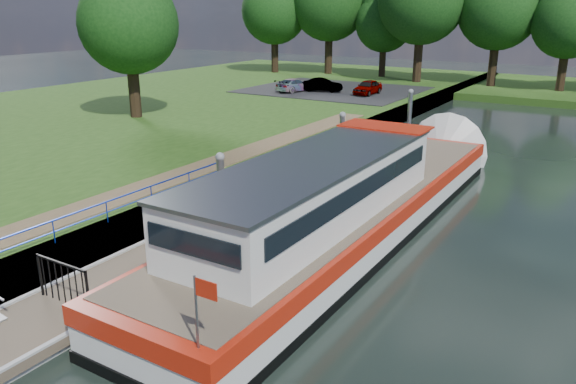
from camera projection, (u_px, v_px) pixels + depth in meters
The scene contains 14 objects.
riverbank at pixel (50, 133), 33.32m from camera, with size 32.00×90.00×0.78m, color #244714.
bank_edge at pixel (266, 170), 25.60m from camera, with size 1.10×90.00×0.78m, color #473D2D.
footpath at pixel (120, 197), 20.74m from camera, with size 1.60×40.00×0.05m, color brown.
carpark at pixel (333, 90), 48.30m from camera, with size 14.00×12.00×0.06m, color black.
blue_fence at pixel (22, 237), 15.71m from camera, with size 0.04×18.04×0.72m.
pontoon at pixel (291, 196), 22.78m from camera, with size 2.50×30.00×0.56m.
mooring_piles at pixel (291, 170), 22.44m from camera, with size 0.30×27.30×3.55m.
gate_panel at pixel (62, 277), 13.74m from camera, with size 1.85×0.05×1.15m.
barge at pixel (356, 200), 19.43m from camera, with size 4.36×21.15×4.78m.
horizon_trees at pixel (484, 3), 50.04m from camera, with size 54.38×10.03×12.87m.
bank_tree_a at pixel (129, 16), 34.37m from camera, with size 6.12×6.12×9.72m.
car_a at pixel (368, 87), 45.25m from camera, with size 1.36×3.38×1.15m, color #999999.
car_b at pixel (322, 85), 46.80m from camera, with size 1.16×3.34×1.10m, color #999999.
car_c at pixel (295, 85), 46.86m from camera, with size 1.50×3.69×1.07m, color #999999.
Camera 1 is at (11.23, -5.46, 7.39)m, focal length 35.00 mm.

